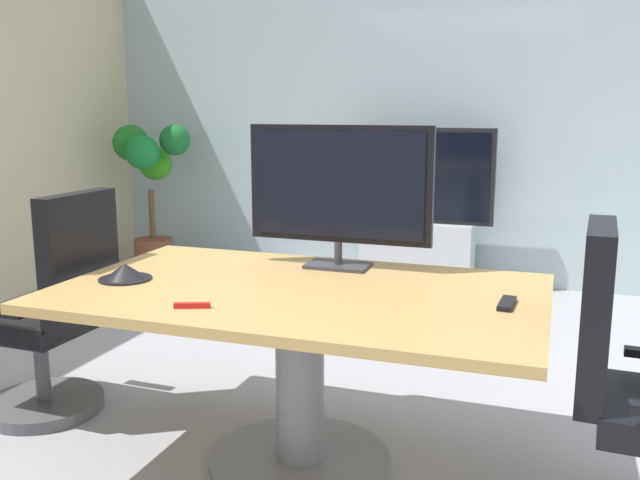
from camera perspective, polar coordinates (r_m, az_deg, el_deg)
The scene contains 10 objects.
ground_plane at distance 3.18m, azimuth -3.22°, elevation -16.61°, with size 7.47×7.47×0.00m, color #99999E.
wall_back_glass_partition at distance 5.93m, azimuth 8.87°, elevation 10.73°, with size 5.92×0.10×2.92m, color #9EB2B7.
conference_table at distance 2.81m, azimuth -1.70°, elevation -7.82°, with size 1.92×1.15×0.76m.
office_chair_left at distance 3.53m, azimuth -21.16°, elevation -6.48°, with size 0.60×0.58×1.09m.
tv_monitor at distance 3.06m, azimuth 1.59°, elevation 4.33°, with size 0.84×0.18×0.64m.
wall_display_unit at distance 5.68m, azimuth 8.10°, elevation 0.43°, with size 1.20×0.36×1.31m.
potted_plant at distance 6.31m, azimuth -13.94°, elevation 5.09°, with size 0.68×0.62×1.32m.
conference_phone at distance 2.99m, azimuth -15.87°, elevation -2.61°, with size 0.22×0.22×0.07m.
remote_control at distance 2.60m, azimuth 15.24°, elevation -5.10°, with size 0.05×0.17×0.02m, color black.
whiteboard_marker at distance 2.53m, azimuth -10.56°, elevation -5.36°, with size 0.13×0.02×0.02m, color red.
Camera 1 is at (1.09, -2.60, 1.47)m, focal length 38.58 mm.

